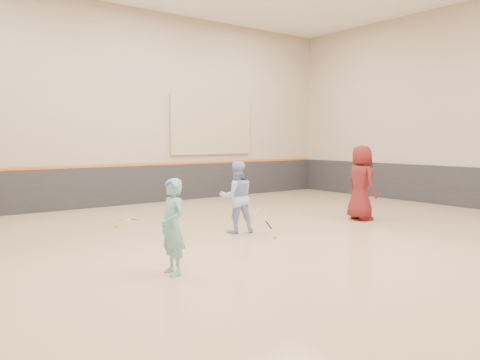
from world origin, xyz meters
TOP-DOWN VIEW (x-y plane):
  - room at (0.00, 0.00)m, footprint 15.04×12.04m
  - wainscot_back at (0.00, 5.97)m, footprint 14.90×0.04m
  - wainscot_right at (7.47, 0.00)m, footprint 0.04×11.90m
  - accent_stripe at (0.00, 5.96)m, footprint 14.90×0.03m
  - acoustic_panel at (2.80, 5.95)m, footprint 3.20×0.08m
  - girl at (-2.76, -1.45)m, footprint 0.37×0.54m
  - instructor at (-0.13, 0.52)m, footprint 0.91×0.81m
  - young_man at (3.31, -0.05)m, footprint 0.78×1.02m
  - held_racket at (0.20, 0.10)m, footprint 0.44×0.44m
  - spare_racket at (-1.47, 3.50)m, footprint 0.72×0.72m
  - ball_under_racket at (0.11, -0.48)m, footprint 0.07×0.07m
  - ball_in_hand at (3.44, -0.22)m, footprint 0.07×0.07m
  - ball_beside_spare at (-2.00, 2.63)m, footprint 0.07×0.07m

SIDE VIEW (x-z plane):
  - ball_under_racket at x=0.11m, z-range 0.00..0.07m
  - ball_beside_spare at x=-2.00m, z-range 0.00..0.07m
  - spare_racket at x=-1.47m, z-range 0.00..0.08m
  - held_racket at x=0.20m, z-range 0.16..0.68m
  - wainscot_back at x=0.00m, z-range 0.00..1.20m
  - wainscot_right at x=7.47m, z-range 0.00..1.20m
  - girl at x=-2.76m, z-range 0.00..1.44m
  - instructor at x=-0.13m, z-range 0.00..1.55m
  - room at x=0.00m, z-range -2.30..3.92m
  - young_man at x=3.31m, z-range 0.00..1.87m
  - ball_in_hand at x=3.44m, z-range 1.14..1.21m
  - accent_stripe at x=0.00m, z-range 1.19..1.25m
  - acoustic_panel at x=2.80m, z-range 1.50..3.50m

